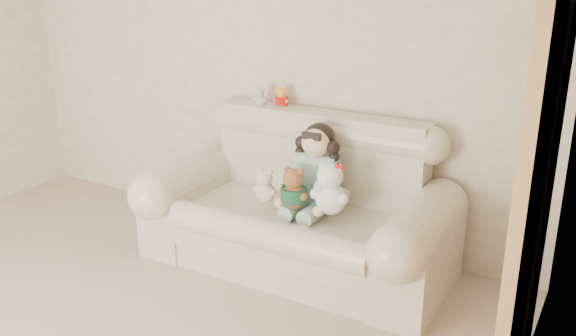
{
  "coord_description": "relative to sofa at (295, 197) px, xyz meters",
  "views": [
    {
      "loc": [
        2.53,
        -1.36,
        2.03
      ],
      "look_at": [
        0.66,
        1.9,
        0.75
      ],
      "focal_mm": 38.18,
      "sensor_mm": 36.0,
      "label": 1
    }
  ],
  "objects": [
    {
      "name": "seated_child",
      "position": [
        0.11,
        0.08,
        0.21
      ],
      "size": [
        0.38,
        0.46,
        0.61
      ],
      "primitive_type": null,
      "rotation": [
        0.0,
        0.0,
        0.04
      ],
      "color": "#2A7A5C",
      "rests_on": "sofa"
    },
    {
      "name": "door_panel",
      "position": [
        1.56,
        -0.6,
        0.54
      ],
      "size": [
        0.06,
        0.9,
        2.1
      ],
      "primitive_type": "cube",
      "color": "#9D6643",
      "rests_on": "floor"
    },
    {
      "name": "wall_right",
      "position": [
        1.59,
        -2.0,
        0.78
      ],
      "size": [
        0.0,
        5.0,
        5.0
      ],
      "primitive_type": "plane",
      "rotation": [
        1.57,
        0.0,
        -1.57
      ],
      "color": "beige",
      "rests_on": "ground"
    },
    {
      "name": "white_cat",
      "position": [
        0.31,
        -0.1,
        0.19
      ],
      "size": [
        0.29,
        0.23,
        0.41
      ],
      "primitive_type": null,
      "rotation": [
        0.0,
        0.0,
        -0.13
      ],
      "color": "silver",
      "rests_on": "sofa"
    },
    {
      "name": "brown_teddy",
      "position": [
        0.07,
        -0.15,
        0.15
      ],
      "size": [
        0.22,
        0.18,
        0.33
      ],
      "primitive_type": null,
      "rotation": [
        0.0,
        0.0,
        -0.06
      ],
      "color": "brown",
      "rests_on": "sofa"
    },
    {
      "name": "grey_mini_plush",
      "position": [
        -0.49,
        0.35,
        0.58
      ],
      "size": [
        0.13,
        0.11,
        0.18
      ],
      "primitive_type": null,
      "rotation": [
        0.0,
        0.0,
        -0.2
      ],
      "color": "silver",
      "rests_on": "sofa"
    },
    {
      "name": "cream_teddy",
      "position": [
        -0.15,
        -0.14,
        0.12
      ],
      "size": [
        0.19,
        0.15,
        0.28
      ],
      "primitive_type": null,
      "rotation": [
        0.0,
        0.0,
        -0.08
      ],
      "color": "beige",
      "rests_on": "sofa"
    },
    {
      "name": "yellow_mini_bear",
      "position": [
        -0.33,
        0.39,
        0.59
      ],
      "size": [
        0.13,
        0.11,
        0.19
      ],
      "primitive_type": null,
      "rotation": [
        0.0,
        0.0,
        0.14
      ],
      "color": "gold",
      "rests_on": "sofa"
    },
    {
      "name": "wall_back",
      "position": [
        -0.66,
        0.5,
        0.78
      ],
      "size": [
        4.5,
        0.0,
        4.5
      ],
      "primitive_type": "plane",
      "rotation": [
        1.57,
        0.0,
        0.0
      ],
      "color": "beige",
      "rests_on": "ground"
    },
    {
      "name": "sofa",
      "position": [
        0.0,
        0.0,
        0.0
      ],
      "size": [
        2.1,
        0.95,
        1.03
      ],
      "primitive_type": null,
      "color": "beige",
      "rests_on": "floor"
    }
  ]
}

